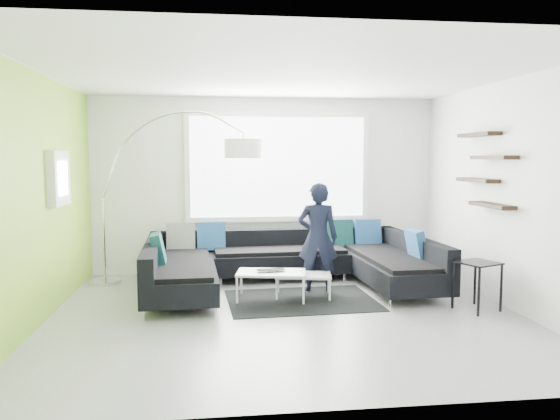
# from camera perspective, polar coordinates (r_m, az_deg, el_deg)

# --- Properties ---
(ground) EXTENTS (5.50, 5.50, 0.00)m
(ground) POSITION_cam_1_polar(r_m,az_deg,el_deg) (6.58, 0.62, -10.81)
(ground) COLOR gray
(ground) RESTS_ON ground
(room_shell) EXTENTS (5.54, 5.04, 2.82)m
(room_shell) POSITION_cam_1_polar(r_m,az_deg,el_deg) (6.53, 0.73, 5.15)
(room_shell) COLOR silver
(room_shell) RESTS_ON ground
(sectional_sofa) EXTENTS (4.00, 2.58, 0.84)m
(sectional_sofa) POSITION_cam_1_polar(r_m,az_deg,el_deg) (7.64, 0.89, -5.67)
(sectional_sofa) COLOR black
(sectional_sofa) RESTS_ON ground
(rug) EXTENTS (1.96, 1.47, 0.01)m
(rug) POSITION_cam_1_polar(r_m,az_deg,el_deg) (7.17, 2.24, -9.41)
(rug) COLOR black
(rug) RESTS_ON ground
(coffee_table) EXTENTS (1.24, 0.85, 0.37)m
(coffee_table) POSITION_cam_1_polar(r_m,az_deg,el_deg) (7.23, 0.78, -7.79)
(coffee_table) COLOR white
(coffee_table) RESTS_ON ground
(arc_lamp) EXTENTS (2.51, 1.41, 2.52)m
(arc_lamp) POSITION_cam_1_polar(r_m,az_deg,el_deg) (8.32, -18.05, 1.19)
(arc_lamp) COLOR white
(arc_lamp) RESTS_ON ground
(side_table) EXTENTS (0.57, 0.57, 0.59)m
(side_table) POSITION_cam_1_polar(r_m,az_deg,el_deg) (7.09, 19.88, -7.48)
(side_table) COLOR black
(side_table) RESTS_ON ground
(person) EXTENTS (0.69, 0.58, 1.51)m
(person) POSITION_cam_1_polar(r_m,az_deg,el_deg) (7.52, 3.97, -2.88)
(person) COLOR black
(person) RESTS_ON ground
(laptop) EXTENTS (0.44, 0.34, 0.03)m
(laptop) POSITION_cam_1_polar(r_m,az_deg,el_deg) (7.08, -0.85, -6.41)
(laptop) COLOR black
(laptop) RESTS_ON coffee_table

